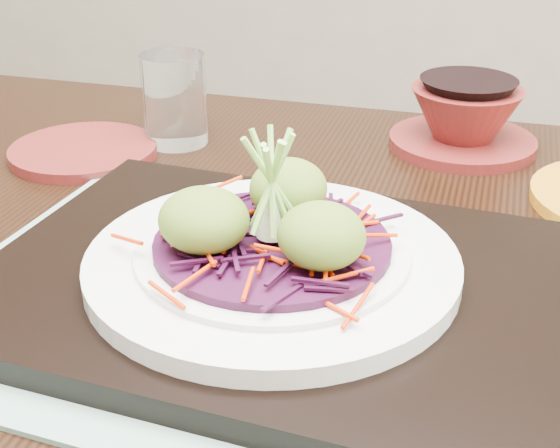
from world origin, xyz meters
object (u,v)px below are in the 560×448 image
(white_plate, at_px, (272,261))
(terracotta_side_plate, at_px, (84,151))
(water_glass, at_px, (175,99))
(dining_table, at_px, (262,362))
(serving_tray, at_px, (272,283))
(terracotta_bowl_set, at_px, (464,121))

(white_plate, relative_size, terracotta_side_plate, 1.74)
(white_plate, bearing_deg, water_glass, 124.92)
(dining_table, bearing_deg, water_glass, 126.57)
(serving_tray, xyz_separation_m, terracotta_bowl_set, (0.11, 0.35, 0.02))
(white_plate, distance_m, terracotta_bowl_set, 0.37)
(serving_tray, relative_size, terracotta_side_plate, 2.68)
(water_glass, bearing_deg, terracotta_side_plate, -140.51)
(terracotta_side_plate, bearing_deg, serving_tray, -37.97)
(serving_tray, height_order, water_glass, water_glass)
(serving_tray, relative_size, terracotta_bowl_set, 2.13)
(dining_table, xyz_separation_m, serving_tray, (0.03, -0.05, 0.11))
(water_glass, relative_size, terracotta_bowl_set, 0.51)
(terracotta_side_plate, relative_size, water_glass, 1.58)
(terracotta_bowl_set, bearing_deg, dining_table, -114.11)
(serving_tray, bearing_deg, terracotta_side_plate, 145.57)
(terracotta_bowl_set, bearing_deg, serving_tray, -107.30)
(water_glass, height_order, terracotta_bowl_set, water_glass)
(terracotta_side_plate, distance_m, terracotta_bowl_set, 0.41)
(serving_tray, height_order, white_plate, white_plate)
(white_plate, distance_m, terracotta_side_plate, 0.35)
(white_plate, height_order, terracotta_side_plate, white_plate)
(terracotta_side_plate, bearing_deg, water_glass, 39.49)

